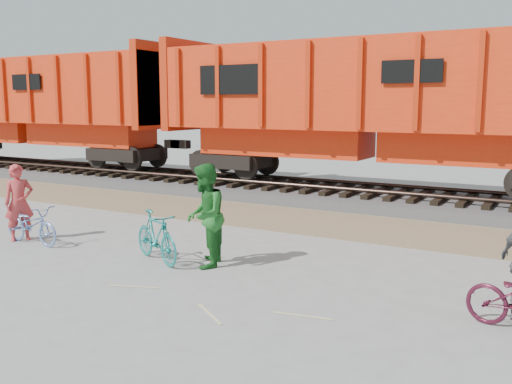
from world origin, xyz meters
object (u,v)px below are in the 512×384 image
person_solo (19,203)px  bicycle_blue (32,225)px  hopper_car_left (37,104)px  bicycle_teal (156,237)px  hopper_car_center (377,104)px  person_man (205,216)px

person_solo → bicycle_blue: bearing=-71.4°
hopper_car_left → bicycle_teal: 16.06m
hopper_car_center → person_man: size_ratio=7.26×
bicycle_blue → bicycle_teal: 3.26m
hopper_car_center → hopper_car_left: bearing=180.0°
bicycle_blue → person_solo: size_ratio=0.95×
person_solo → hopper_car_left: bearing=78.6°
hopper_car_left → bicycle_blue: size_ratio=8.71×
bicycle_teal → person_man: (1.00, 0.20, 0.48)m
bicycle_blue → bicycle_teal: bicycle_teal is taller
hopper_car_center → bicycle_blue: (-4.79, -8.65, -2.58)m
bicycle_teal → person_man: size_ratio=0.84×
hopper_car_center → person_solo: (-5.29, -8.55, -2.16)m
hopper_car_left → person_solo: hopper_car_left is taller
bicycle_teal → person_solo: bearing=116.5°
hopper_car_center → bicycle_blue: hopper_car_center is taller
person_solo → person_man: person_man is taller
bicycle_teal → person_solo: size_ratio=0.96×
bicycle_teal → person_man: bearing=-54.5°
person_man → hopper_car_left: bearing=-143.6°
hopper_car_left → person_solo: bearing=-41.4°
person_man → person_solo: bearing=-109.8°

